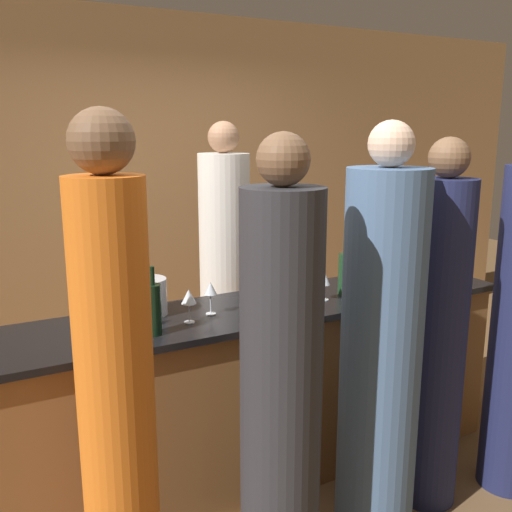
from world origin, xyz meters
TOP-DOWN VIEW (x-y plane):
  - ground_plane at (0.00, 0.00)m, footprint 14.00×14.00m
  - back_wall at (0.00, 1.86)m, footprint 8.00×0.06m
  - bar_counter at (0.00, 0.00)m, footprint 3.02×0.61m
  - bartender at (0.15, 0.70)m, footprint 0.33×0.33m
  - guest_0 at (-0.91, -0.62)m, footprint 0.28×0.28m
  - guest_2 at (-0.28, -0.75)m, footprint 0.33×0.33m
  - guest_3 at (0.28, -0.69)m, footprint 0.37×0.37m
  - guest_4 at (0.70, -0.61)m, footprint 0.30×0.30m
  - wine_bottle_0 at (0.56, -0.03)m, footprint 0.07×0.07m
  - wine_bottle_1 at (1.13, 0.19)m, footprint 0.08×0.08m
  - wine_bottle_2 at (-0.61, -0.15)m, footprint 0.08×0.08m
  - ice_bucket at (-0.54, 0.14)m, footprint 0.20×0.20m
  - wine_glass_0 at (-0.66, -0.04)m, footprint 0.06×0.06m
  - wine_glass_1 at (1.00, -0.04)m, footprint 0.06×0.06m
  - wine_glass_2 at (0.39, -0.08)m, footprint 0.06×0.06m
  - wine_glass_3 at (-0.26, -0.01)m, footprint 0.07×0.07m
  - wine_glass_4 at (1.42, -0.04)m, footprint 0.08×0.08m
  - wine_glass_5 at (-0.40, -0.08)m, footprint 0.07×0.07m
  - wine_glass_6 at (0.12, -0.01)m, footprint 0.07×0.07m

SIDE VIEW (x-z plane):
  - ground_plane at x=0.00m, z-range 0.00..0.00m
  - bar_counter at x=0.00m, z-range 0.00..0.99m
  - guest_4 at x=0.70m, z-range -0.05..1.83m
  - guest_2 at x=-0.28m, z-range -0.06..1.85m
  - guest_3 at x=0.28m, z-range -0.07..1.88m
  - bartender at x=0.15m, z-range -0.06..1.90m
  - guest_0 at x=-0.91m, z-range -0.04..1.95m
  - ice_bucket at x=-0.54m, z-range 0.99..1.18m
  - wine_glass_6 at x=0.12m, z-range 1.03..1.17m
  - wine_glass_1 at x=1.00m, z-range 1.03..1.17m
  - wine_bottle_1 at x=1.13m, z-range 0.96..1.25m
  - wine_glass_2 at x=0.39m, z-range 1.03..1.19m
  - wine_bottle_0 at x=0.56m, z-range 0.96..1.27m
  - wine_bottle_2 at x=-0.61m, z-range 0.95..1.28m
  - wine_glass_5 at x=-0.40m, z-range 1.03..1.20m
  - wine_glass_0 at x=-0.66m, z-range 1.03..1.20m
  - wine_glass_3 at x=-0.26m, z-range 1.04..1.21m
  - wine_glass_4 at x=1.42m, z-range 1.03..1.21m
  - back_wall at x=0.00m, z-range 0.00..2.80m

